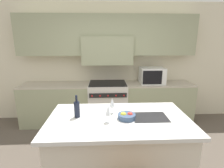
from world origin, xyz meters
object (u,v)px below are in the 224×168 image
at_px(range_stove, 108,103).
at_px(wine_bottle, 77,109).
at_px(fruit_bowl, 127,116).
at_px(microwave, 152,75).
at_px(wine_glass_near, 108,111).
at_px(wine_glass_far, 112,103).

relative_size(range_stove, wine_bottle, 3.30).
relative_size(wine_bottle, fruit_bowl, 1.31).
height_order(microwave, wine_glass_near, microwave).
relative_size(wine_bottle, wine_glass_far, 1.34).
bearing_deg(wine_glass_far, fruit_bowl, -46.48).
distance_m(wine_glass_near, fruit_bowl, 0.27).
height_order(wine_glass_near, wine_glass_far, same).
distance_m(wine_glass_far, fruit_bowl, 0.27).
bearing_deg(wine_bottle, wine_glass_far, 12.65).
distance_m(range_stove, wine_glass_near, 1.96).
bearing_deg(microwave, fruit_bowl, -113.84).
distance_m(microwave, fruit_bowl, 1.98).
bearing_deg(fruit_bowl, range_stove, 96.30).
relative_size(microwave, wine_glass_near, 2.45).
bearing_deg(wine_glass_far, range_stove, 90.98).
height_order(range_stove, wine_bottle, wine_bottle).
bearing_deg(microwave, wine_glass_near, -118.56).
bearing_deg(wine_bottle, range_stove, 76.17).
bearing_deg(fruit_bowl, wine_glass_near, -160.30).
xyz_separation_m(wine_glass_far, fruit_bowl, (0.17, -0.18, -0.11)).
xyz_separation_m(wine_bottle, wine_glass_near, (0.39, -0.16, 0.04)).
distance_m(range_stove, wine_glass_far, 1.72).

